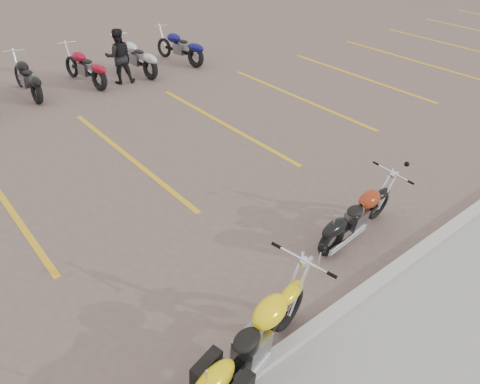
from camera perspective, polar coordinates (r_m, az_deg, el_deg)
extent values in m
plane|color=#6D584D|center=(8.00, 0.14, -6.74)|extent=(100.00, 100.00, 0.00)
cube|color=#ADAAA3|center=(6.97, 10.96, -14.58)|extent=(60.00, 0.18, 0.12)
torus|color=black|center=(6.58, 5.65, -14.03)|extent=(0.70, 0.29, 0.69)
cube|color=black|center=(6.08, 1.43, -18.33)|extent=(1.36, 0.47, 0.11)
cube|color=slate|center=(6.00, 1.13, -18.29)|extent=(0.51, 0.42, 0.36)
ellipsoid|color=yellow|center=(5.95, 3.17, -14.24)|extent=(0.68, 0.48, 0.32)
ellipsoid|color=black|center=(5.72, 0.32, -17.48)|extent=(0.47, 0.37, 0.13)
torus|color=black|center=(8.81, 16.25, -1.60)|extent=(0.59, 0.15, 0.58)
torus|color=black|center=(7.84, 10.88, -5.75)|extent=(0.63, 0.21, 0.62)
cube|color=black|center=(8.28, 13.78, -3.26)|extent=(1.17, 0.21, 0.09)
cube|color=slate|center=(8.22, 13.65, -3.10)|extent=(0.40, 0.30, 0.30)
ellipsoid|color=black|center=(8.28, 15.04, -0.74)|extent=(0.54, 0.33, 0.27)
ellipsoid|color=black|center=(8.00, 13.40, -2.12)|extent=(0.37, 0.26, 0.11)
imported|color=black|center=(14.93, -14.57, 15.73)|extent=(0.96, 0.86, 1.62)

